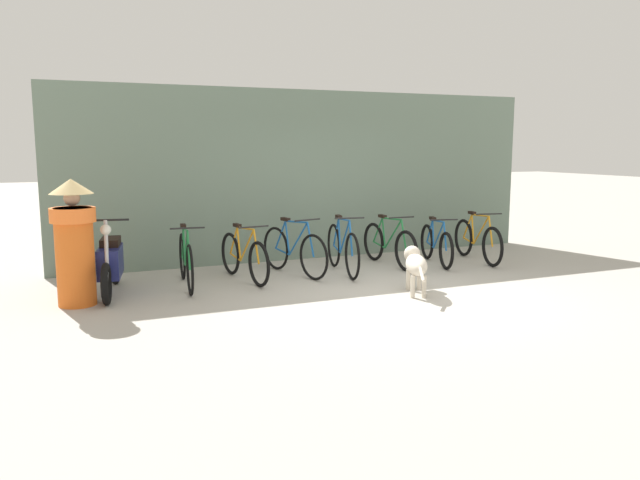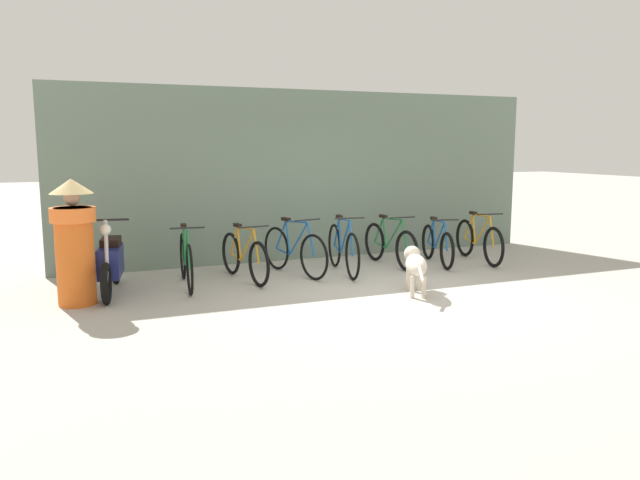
{
  "view_description": "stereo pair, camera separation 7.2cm",
  "coord_description": "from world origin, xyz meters",
  "px_view_note": "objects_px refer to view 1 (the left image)",
  "views": [
    {
      "loc": [
        -4.19,
        -7.21,
        1.99
      ],
      "look_at": [
        -0.7,
        0.87,
        0.65
      ],
      "focal_mm": 35.0,
      "sensor_mm": 36.0,
      "label": 1
    },
    {
      "loc": [
        -4.12,
        -7.23,
        1.99
      ],
      "look_at": [
        -0.7,
        0.87,
        0.65
      ],
      "focal_mm": 35.0,
      "sensor_mm": 36.0,
      "label": 2
    }
  ],
  "objects_px": {
    "bicycle_1": "(244,257)",
    "stray_dog": "(416,264)",
    "bicycle_3": "(343,249)",
    "bicycle_6": "(477,241)",
    "bicycle_5": "(436,245)",
    "person_in_robes": "(74,240)",
    "bicycle_4": "(389,245)",
    "motorcycle": "(110,263)",
    "bicycle_0": "(186,261)",
    "bicycle_2": "(294,251)"
  },
  "relations": [
    {
      "from": "bicycle_2",
      "to": "bicycle_6",
      "type": "xyz_separation_m",
      "value": [
        3.32,
        -0.19,
        -0.02
      ]
    },
    {
      "from": "stray_dog",
      "to": "person_in_robes",
      "type": "xyz_separation_m",
      "value": [
        -4.26,
        1.1,
        0.43
      ]
    },
    {
      "from": "bicycle_2",
      "to": "bicycle_3",
      "type": "distance_m",
      "value": 0.77
    },
    {
      "from": "bicycle_5",
      "to": "person_in_robes",
      "type": "distance_m",
      "value": 5.73
    },
    {
      "from": "bicycle_0",
      "to": "stray_dog",
      "type": "relative_size",
      "value": 1.52
    },
    {
      "from": "stray_dog",
      "to": "bicycle_4",
      "type": "bearing_deg",
      "value": 4.93
    },
    {
      "from": "bicycle_2",
      "to": "bicycle_6",
      "type": "relative_size",
      "value": 0.98
    },
    {
      "from": "bicycle_1",
      "to": "bicycle_5",
      "type": "distance_m",
      "value": 3.34
    },
    {
      "from": "bicycle_0",
      "to": "bicycle_4",
      "type": "relative_size",
      "value": 1.03
    },
    {
      "from": "bicycle_0",
      "to": "bicycle_2",
      "type": "distance_m",
      "value": 1.72
    },
    {
      "from": "bicycle_5",
      "to": "person_in_robes",
      "type": "height_order",
      "value": "person_in_robes"
    },
    {
      "from": "bicycle_2",
      "to": "bicycle_3",
      "type": "xyz_separation_m",
      "value": [
        0.75,
        -0.18,
        0.01
      ]
    },
    {
      "from": "person_in_robes",
      "to": "bicycle_1",
      "type": "bearing_deg",
      "value": -157.11
    },
    {
      "from": "bicycle_0",
      "to": "person_in_robes",
      "type": "bearing_deg",
      "value": -66.31
    },
    {
      "from": "bicycle_6",
      "to": "motorcycle",
      "type": "xyz_separation_m",
      "value": [
        -6.04,
        -0.03,
        0.06
      ]
    },
    {
      "from": "bicycle_1",
      "to": "stray_dog",
      "type": "distance_m",
      "value": 2.55
    },
    {
      "from": "bicycle_1",
      "to": "bicycle_3",
      "type": "distance_m",
      "value": 1.58
    },
    {
      "from": "bicycle_5",
      "to": "bicycle_6",
      "type": "relative_size",
      "value": 0.91
    },
    {
      "from": "motorcycle",
      "to": "person_in_robes",
      "type": "height_order",
      "value": "person_in_robes"
    },
    {
      "from": "bicycle_1",
      "to": "bicycle_5",
      "type": "relative_size",
      "value": 1.08
    },
    {
      "from": "bicycle_2",
      "to": "stray_dog",
      "type": "distance_m",
      "value": 2.08
    },
    {
      "from": "bicycle_1",
      "to": "person_in_robes",
      "type": "xyz_separation_m",
      "value": [
        -2.34,
        -0.57,
        0.47
      ]
    },
    {
      "from": "motorcycle",
      "to": "stray_dog",
      "type": "distance_m",
      "value": 4.11
    },
    {
      "from": "bicycle_5",
      "to": "bicycle_4",
      "type": "bearing_deg",
      "value": -88.41
    },
    {
      "from": "bicycle_4",
      "to": "stray_dog",
      "type": "xyz_separation_m",
      "value": [
        -0.62,
        -1.82,
        0.05
      ]
    },
    {
      "from": "bicycle_6",
      "to": "person_in_robes",
      "type": "distance_m",
      "value": 6.52
    },
    {
      "from": "bicycle_1",
      "to": "bicycle_5",
      "type": "xyz_separation_m",
      "value": [
        3.34,
        -0.04,
        -0.02
      ]
    },
    {
      "from": "bicycle_3",
      "to": "bicycle_6",
      "type": "height_order",
      "value": "bicycle_3"
    },
    {
      "from": "bicycle_2",
      "to": "stray_dog",
      "type": "bearing_deg",
      "value": 17.53
    },
    {
      "from": "bicycle_5",
      "to": "stray_dog",
      "type": "relative_size",
      "value": 1.33
    },
    {
      "from": "bicycle_0",
      "to": "bicycle_1",
      "type": "relative_size",
      "value": 1.06
    },
    {
      "from": "bicycle_1",
      "to": "bicycle_2",
      "type": "bearing_deg",
      "value": 88.95
    },
    {
      "from": "bicycle_3",
      "to": "stray_dog",
      "type": "xyz_separation_m",
      "value": [
        0.34,
        -1.59,
        0.02
      ]
    },
    {
      "from": "person_in_robes",
      "to": "stray_dog",
      "type": "bearing_deg",
      "value": 174.67
    },
    {
      "from": "bicycle_1",
      "to": "person_in_robes",
      "type": "distance_m",
      "value": 2.45
    },
    {
      "from": "bicycle_1",
      "to": "bicycle_4",
      "type": "xyz_separation_m",
      "value": [
        2.54,
        0.14,
        0.0
      ]
    },
    {
      "from": "bicycle_6",
      "to": "person_in_robes",
      "type": "relative_size",
      "value": 1.08
    },
    {
      "from": "bicycle_3",
      "to": "bicycle_0",
      "type": "bearing_deg",
      "value": -80.13
    },
    {
      "from": "bicycle_6",
      "to": "stray_dog",
      "type": "bearing_deg",
      "value": -44.65
    },
    {
      "from": "stray_dog",
      "to": "bicycle_2",
      "type": "bearing_deg",
      "value": 55.44
    },
    {
      "from": "bicycle_0",
      "to": "bicycle_4",
      "type": "height_order",
      "value": "bicycle_0"
    },
    {
      "from": "bicycle_6",
      "to": "bicycle_0",
      "type": "bearing_deg",
      "value": -79.92
    },
    {
      "from": "bicycle_0",
      "to": "bicycle_3",
      "type": "xyz_separation_m",
      "value": [
        2.46,
        0.02,
        0.01
      ]
    },
    {
      "from": "bicycle_1",
      "to": "bicycle_5",
      "type": "bearing_deg",
      "value": 81.56
    },
    {
      "from": "bicycle_3",
      "to": "person_in_robes",
      "type": "xyz_separation_m",
      "value": [
        -3.92,
        -0.49,
        0.44
      ]
    },
    {
      "from": "bicycle_4",
      "to": "bicycle_6",
      "type": "xyz_separation_m",
      "value": [
        1.61,
        -0.24,
        0.0
      ]
    },
    {
      "from": "person_in_robes",
      "to": "bicycle_4",
      "type": "bearing_deg",
      "value": -162.5
    },
    {
      "from": "bicycle_3",
      "to": "bicycle_5",
      "type": "distance_m",
      "value": 1.77
    },
    {
      "from": "bicycle_1",
      "to": "bicycle_6",
      "type": "distance_m",
      "value": 4.15
    },
    {
      "from": "motorcycle",
      "to": "bicycle_4",
      "type": "bearing_deg",
      "value": 103.74
    }
  ]
}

